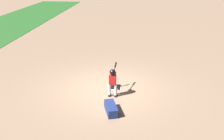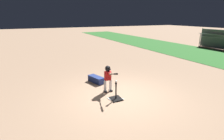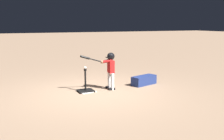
{
  "view_description": "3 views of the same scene",
  "coord_description": "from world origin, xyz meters",
  "px_view_note": "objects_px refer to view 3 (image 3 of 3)",
  "views": [
    {
      "loc": [
        -9.24,
        -1.03,
        4.41
      ],
      "look_at": [
        -0.19,
        -0.18,
        0.87
      ],
      "focal_mm": 42.0,
      "sensor_mm": 36.0,
      "label": 1
    },
    {
      "loc": [
        5.23,
        -2.93,
        2.86
      ],
      "look_at": [
        -0.52,
        -0.11,
        0.9
      ],
      "focal_mm": 28.0,
      "sensor_mm": 36.0,
      "label": 2
    },
    {
      "loc": [
        2.46,
        6.48,
        1.9
      ],
      "look_at": [
        -0.59,
        -0.08,
        0.59
      ],
      "focal_mm": 42.0,
      "sensor_mm": 36.0,
      "label": 3
    }
  ],
  "objects_px": {
    "batter_child": "(110,66)",
    "baseball": "(85,68)",
    "batting_tee": "(86,89)",
    "equipment_bag": "(144,80)"
  },
  "relations": [
    {
      "from": "batting_tee",
      "to": "batter_child",
      "type": "xyz_separation_m",
      "value": [
        -0.73,
        0.03,
        0.59
      ]
    },
    {
      "from": "batting_tee",
      "to": "equipment_bag",
      "type": "relative_size",
      "value": 0.77
    },
    {
      "from": "batting_tee",
      "to": "equipment_bag",
      "type": "bearing_deg",
      "value": -179.37
    },
    {
      "from": "equipment_bag",
      "to": "batter_child",
      "type": "bearing_deg",
      "value": -13.84
    },
    {
      "from": "batter_child",
      "to": "baseball",
      "type": "relative_size",
      "value": 14.39
    },
    {
      "from": "equipment_bag",
      "to": "batting_tee",
      "type": "bearing_deg",
      "value": -15.73
    },
    {
      "from": "batter_child",
      "to": "equipment_bag",
      "type": "height_order",
      "value": "batter_child"
    },
    {
      "from": "batter_child",
      "to": "baseball",
      "type": "distance_m",
      "value": 0.73
    },
    {
      "from": "batter_child",
      "to": "baseball",
      "type": "bearing_deg",
      "value": -2.48
    },
    {
      "from": "batter_child",
      "to": "baseball",
      "type": "xyz_separation_m",
      "value": [
        0.73,
        -0.03,
        0.01
      ]
    }
  ]
}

